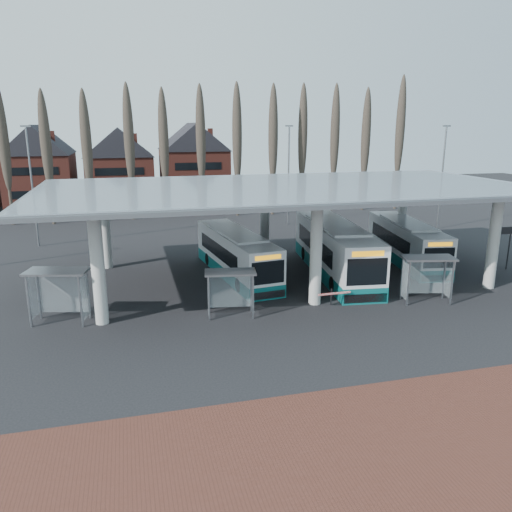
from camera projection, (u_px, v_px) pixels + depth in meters
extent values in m
plane|color=black|center=(331.00, 319.00, 27.07)|extent=(140.00, 140.00, 0.00)
cube|color=#502920|center=(479.00, 456.00, 15.83)|extent=(70.00, 10.00, 0.03)
cylinder|color=silver|center=(98.00, 269.00, 25.73)|extent=(0.70, 0.70, 6.00)
cylinder|color=silver|center=(105.00, 228.00, 36.03)|extent=(0.70, 0.70, 6.00)
cylinder|color=silver|center=(316.00, 254.00, 28.64)|extent=(0.70, 0.70, 6.00)
cylinder|color=silver|center=(265.00, 220.00, 38.94)|extent=(0.70, 0.70, 6.00)
cylinder|color=silver|center=(494.00, 242.00, 31.55)|extent=(0.70, 0.70, 6.00)
cylinder|color=silver|center=(402.00, 213.00, 41.85)|extent=(0.70, 0.70, 6.00)
cube|color=gray|center=(287.00, 186.00, 32.96)|extent=(32.00, 16.00, 0.12)
cube|color=silver|center=(287.00, 185.00, 32.95)|extent=(31.50, 15.50, 0.04)
cone|color=#473D33|center=(6.00, 155.00, 50.78)|extent=(0.36, 0.36, 14.50)
ellipsoid|color=#473D33|center=(4.00, 137.00, 50.34)|extent=(1.10, 1.10, 11.02)
cone|color=#473D33|center=(48.00, 154.00, 51.75)|extent=(0.36, 0.36, 14.50)
ellipsoid|color=#473D33|center=(46.00, 137.00, 51.31)|extent=(1.10, 1.10, 11.02)
cone|color=#473D33|center=(88.00, 154.00, 52.72)|extent=(0.36, 0.36, 14.50)
ellipsoid|color=#473D33|center=(87.00, 137.00, 52.28)|extent=(1.10, 1.10, 11.02)
cone|color=#473D33|center=(127.00, 153.00, 53.69)|extent=(0.36, 0.36, 14.50)
ellipsoid|color=#473D33|center=(126.00, 137.00, 53.25)|extent=(1.10, 1.10, 11.02)
cone|color=#473D33|center=(165.00, 153.00, 54.66)|extent=(0.36, 0.36, 14.50)
ellipsoid|color=#473D33|center=(164.00, 136.00, 54.22)|extent=(1.10, 1.10, 11.02)
cone|color=#473D33|center=(201.00, 152.00, 55.63)|extent=(0.36, 0.36, 14.50)
ellipsoid|color=#473D33|center=(201.00, 136.00, 55.19)|extent=(1.10, 1.10, 11.02)
cone|color=#473D33|center=(236.00, 152.00, 56.60)|extent=(0.36, 0.36, 14.50)
ellipsoid|color=#473D33|center=(236.00, 136.00, 56.16)|extent=(1.10, 1.10, 11.02)
cone|color=#473D33|center=(270.00, 151.00, 57.57)|extent=(0.36, 0.36, 14.50)
ellipsoid|color=#473D33|center=(270.00, 136.00, 57.13)|extent=(1.10, 1.10, 11.02)
cone|color=#473D33|center=(303.00, 151.00, 58.54)|extent=(0.36, 0.36, 14.50)
ellipsoid|color=#473D33|center=(303.00, 136.00, 58.10)|extent=(1.10, 1.10, 11.02)
cone|color=#473D33|center=(334.00, 150.00, 59.51)|extent=(0.36, 0.36, 14.50)
ellipsoid|color=#473D33|center=(335.00, 135.00, 59.06)|extent=(1.10, 1.10, 11.02)
cone|color=#473D33|center=(365.00, 150.00, 60.48)|extent=(0.36, 0.36, 14.50)
ellipsoid|color=#473D33|center=(366.00, 135.00, 60.03)|extent=(1.10, 1.10, 11.02)
cone|color=#473D33|center=(395.00, 150.00, 61.45)|extent=(0.36, 0.36, 14.50)
ellipsoid|color=#473D33|center=(396.00, 135.00, 61.00)|extent=(1.10, 1.10, 11.02)
cube|color=brown|center=(42.00, 180.00, 62.40)|extent=(8.00, 10.00, 7.00)
pyramid|color=black|center=(36.00, 122.00, 60.61)|extent=(8.30, 10.30, 3.50)
cube|color=brown|center=(121.00, 178.00, 64.70)|extent=(8.00, 10.00, 7.00)
pyramid|color=black|center=(117.00, 122.00, 62.92)|extent=(8.30, 10.30, 3.50)
cube|color=brown|center=(194.00, 176.00, 67.00)|extent=(8.00, 10.00, 7.00)
pyramid|color=black|center=(192.00, 123.00, 65.22)|extent=(8.30, 10.30, 3.50)
cylinder|color=slate|center=(33.00, 189.00, 42.02)|extent=(0.16, 0.16, 10.00)
cube|color=slate|center=(25.00, 126.00, 40.73)|extent=(0.80, 0.15, 0.15)
cylinder|color=slate|center=(288.00, 177.00, 51.59)|extent=(0.16, 0.16, 10.00)
cube|color=slate|center=(289.00, 126.00, 50.29)|extent=(0.80, 0.15, 0.15)
cylinder|color=slate|center=(442.00, 179.00, 49.36)|extent=(0.16, 0.16, 10.00)
cube|color=slate|center=(447.00, 126.00, 48.07)|extent=(0.80, 0.15, 0.15)
cube|color=silver|center=(236.00, 252.00, 34.52)|extent=(3.77, 11.40, 2.61)
cube|color=#0B5A5B|center=(237.00, 269.00, 34.84)|extent=(3.79, 11.42, 0.84)
cube|color=silver|center=(236.00, 233.00, 34.18)|extent=(2.97, 6.93, 0.17)
cube|color=black|center=(234.00, 249.00, 34.92)|extent=(3.41, 8.30, 1.03)
cube|color=black|center=(268.00, 273.00, 29.50)|extent=(2.08, 0.32, 1.40)
cube|color=black|center=(213.00, 235.00, 39.51)|extent=(2.01, 0.31, 1.12)
cube|color=orange|center=(268.00, 257.00, 29.26)|extent=(1.66, 0.26, 0.28)
cube|color=black|center=(268.00, 295.00, 29.87)|extent=(2.25, 0.36, 0.47)
cylinder|color=black|center=(239.00, 285.00, 31.27)|extent=(0.37, 0.92, 0.90)
cylinder|color=black|center=(271.00, 281.00, 32.04)|extent=(0.37, 0.92, 0.90)
cylinder|color=black|center=(208.00, 259.00, 37.38)|extent=(0.37, 0.92, 0.90)
cylinder|color=black|center=(235.00, 256.00, 38.16)|extent=(0.37, 0.92, 0.90)
cube|color=silver|center=(335.00, 247.00, 34.92)|extent=(4.25, 13.15, 3.01)
cube|color=#0B5A5B|center=(334.00, 267.00, 35.29)|extent=(4.27, 13.17, 0.97)
cube|color=silver|center=(336.00, 225.00, 34.52)|extent=(3.37, 7.99, 0.19)
cube|color=black|center=(333.00, 243.00, 35.41)|extent=(3.86, 9.56, 1.18)
cube|color=black|center=(367.00, 272.00, 28.74)|extent=(2.41, 0.35, 1.61)
cube|color=black|center=(313.00, 227.00, 41.06)|extent=(2.32, 0.34, 1.29)
cube|color=orange|center=(368.00, 254.00, 28.46)|extent=(1.91, 0.28, 0.32)
cube|color=black|center=(365.00, 298.00, 29.16)|extent=(2.60, 0.39, 0.54)
cylinder|color=black|center=(333.00, 285.00, 31.20)|extent=(0.42, 1.06, 1.03)
cylinder|color=black|center=(372.00, 283.00, 31.52)|extent=(0.42, 1.06, 1.03)
cylinder|color=black|center=(305.00, 254.00, 38.73)|extent=(0.42, 1.06, 1.03)
cylinder|color=black|center=(336.00, 252.00, 39.05)|extent=(0.42, 1.06, 1.03)
cube|color=silver|center=(407.00, 240.00, 38.15)|extent=(4.10, 11.36, 2.60)
cube|color=#0B5A5B|center=(405.00, 256.00, 38.47)|extent=(4.12, 11.38, 0.83)
cube|color=silver|center=(408.00, 223.00, 37.81)|extent=(3.16, 6.93, 0.17)
cube|color=black|center=(404.00, 237.00, 38.57)|extent=(3.64, 8.29, 1.02)
cube|color=black|center=(439.00, 258.00, 32.80)|extent=(2.06, 0.39, 1.39)
cube|color=black|center=(382.00, 225.00, 43.47)|extent=(1.99, 0.37, 1.11)
cube|color=orange|center=(440.00, 244.00, 32.57)|extent=(1.64, 0.31, 0.28)
cube|color=black|center=(437.00, 278.00, 33.16)|extent=(2.23, 0.43, 0.46)
cylinder|color=black|center=(410.00, 268.00, 34.97)|extent=(0.40, 0.92, 0.89)
cylinder|color=black|center=(439.00, 268.00, 35.17)|extent=(0.40, 0.92, 0.89)
cylinder|color=black|center=(378.00, 246.00, 41.49)|extent=(0.40, 0.92, 0.89)
cylinder|color=black|center=(403.00, 245.00, 41.68)|extent=(0.40, 0.92, 0.89)
cube|color=gray|center=(29.00, 302.00, 25.62)|extent=(0.11, 0.11, 2.78)
cube|color=gray|center=(81.00, 302.00, 25.63)|extent=(0.11, 0.11, 2.78)
cube|color=gray|center=(39.00, 294.00, 26.81)|extent=(0.11, 0.11, 2.78)
cube|color=gray|center=(88.00, 294.00, 26.82)|extent=(0.11, 0.11, 2.78)
cube|color=gray|center=(56.00, 271.00, 25.85)|extent=(3.40, 2.28, 0.11)
cube|color=silver|center=(64.00, 293.00, 26.85)|extent=(2.60, 0.70, 2.23)
cube|color=silver|center=(33.00, 297.00, 26.20)|extent=(0.34, 1.20, 2.23)
cube|color=silver|center=(86.00, 297.00, 26.21)|extent=(0.34, 1.20, 2.23)
cube|color=gray|center=(209.00, 299.00, 26.57)|extent=(0.09, 0.09, 2.46)
cube|color=gray|center=(253.00, 297.00, 26.79)|extent=(0.09, 0.09, 2.46)
cube|color=gray|center=(209.00, 292.00, 27.60)|extent=(0.09, 0.09, 2.46)
cube|color=gray|center=(251.00, 291.00, 27.83)|extent=(0.09, 0.09, 2.46)
cube|color=gray|center=(230.00, 272.00, 26.87)|extent=(2.93, 1.79, 0.10)
cube|color=silver|center=(230.00, 290.00, 27.75)|extent=(2.33, 0.41, 1.96)
cube|color=silver|center=(208.00, 294.00, 27.07)|extent=(0.21, 1.07, 1.96)
cube|color=silver|center=(253.00, 293.00, 27.30)|extent=(0.21, 1.07, 1.96)
cube|color=gray|center=(408.00, 284.00, 28.74)|extent=(0.10, 0.10, 2.66)
cube|color=gray|center=(452.00, 283.00, 28.81)|extent=(0.10, 0.10, 2.66)
cube|color=gray|center=(402.00, 278.00, 29.87)|extent=(0.10, 0.10, 2.66)
cube|color=gray|center=(444.00, 277.00, 29.94)|extent=(0.10, 0.10, 2.66)
cube|color=gray|center=(429.00, 258.00, 28.99)|extent=(3.23, 2.12, 0.11)
cube|color=silver|center=(423.00, 276.00, 29.94)|extent=(2.49, 0.62, 2.13)
cube|color=silver|center=(404.00, 280.00, 29.29)|extent=(0.31, 1.15, 2.13)
cube|color=silver|center=(449.00, 279.00, 29.36)|extent=(0.31, 1.15, 2.13)
cylinder|color=black|center=(509.00, 248.00, 36.04)|extent=(0.10, 0.10, 3.08)
cube|color=black|center=(511.00, 230.00, 35.70)|extent=(2.12, 0.25, 0.53)
cube|color=black|center=(331.00, 297.00, 29.02)|extent=(0.07, 0.07, 1.00)
cube|color=red|center=(335.00, 293.00, 28.50)|extent=(1.99, 0.13, 0.09)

